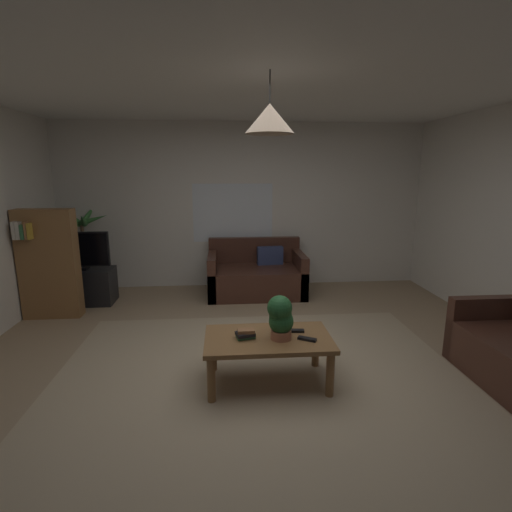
{
  "coord_description": "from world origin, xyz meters",
  "views": [
    {
      "loc": [
        -0.3,
        -3.34,
        1.86
      ],
      "look_at": [
        0.0,
        0.3,
        1.05
      ],
      "focal_mm": 27.08,
      "sensor_mm": 36.0,
      "label": 1
    }
  ],
  "objects_px": {
    "couch_under_window": "(256,276)",
    "potted_palm_corner": "(85,256)",
    "tv_stand": "(81,286)",
    "bookshelf_corner": "(48,263)",
    "pendant_lamp": "(270,119)",
    "book_on_table_0": "(246,336)",
    "book_on_table_1": "(245,334)",
    "remote_on_table_1": "(295,331)",
    "coffee_table": "(268,344)",
    "tv": "(77,250)",
    "remote_on_table_0": "(307,339)",
    "book_on_table_2": "(246,331)",
    "potted_plant_on_table": "(280,317)"
  },
  "relations": [
    {
      "from": "couch_under_window",
      "to": "tv_stand",
      "type": "bearing_deg",
      "value": -174.46
    },
    {
      "from": "book_on_table_0",
      "to": "pendant_lamp",
      "type": "xyz_separation_m",
      "value": [
        0.2,
        0.0,
        1.8
      ]
    },
    {
      "from": "remote_on_table_0",
      "to": "potted_palm_corner",
      "type": "relative_size",
      "value": 0.11
    },
    {
      "from": "book_on_table_0",
      "to": "coffee_table",
      "type": "bearing_deg",
      "value": 1.01
    },
    {
      "from": "book_on_table_1",
      "to": "remote_on_table_0",
      "type": "xyz_separation_m",
      "value": [
        0.53,
        -0.08,
        -0.03
      ]
    },
    {
      "from": "book_on_table_1",
      "to": "book_on_table_2",
      "type": "distance_m",
      "value": 0.03
    },
    {
      "from": "coffee_table",
      "to": "potted_palm_corner",
      "type": "height_order",
      "value": "potted_palm_corner"
    },
    {
      "from": "book_on_table_0",
      "to": "potted_palm_corner",
      "type": "bearing_deg",
      "value": 128.8
    },
    {
      "from": "remote_on_table_0",
      "to": "tv_stand",
      "type": "height_order",
      "value": "tv_stand"
    },
    {
      "from": "remote_on_table_0",
      "to": "tv",
      "type": "xyz_separation_m",
      "value": [
        -2.74,
        2.4,
        0.33
      ]
    },
    {
      "from": "tv",
      "to": "potted_palm_corner",
      "type": "distance_m",
      "value": 0.61
    },
    {
      "from": "tv_stand",
      "to": "tv",
      "type": "distance_m",
      "value": 0.53
    },
    {
      "from": "pendant_lamp",
      "to": "book_on_table_0",
      "type": "bearing_deg",
      "value": -178.99
    },
    {
      "from": "coffee_table",
      "to": "bookshelf_corner",
      "type": "bearing_deg",
      "value": 144.94
    },
    {
      "from": "couch_under_window",
      "to": "pendant_lamp",
      "type": "distance_m",
      "value": 3.25
    },
    {
      "from": "book_on_table_2",
      "to": "tv_stand",
      "type": "xyz_separation_m",
      "value": [
        -2.22,
        2.35,
        -0.26
      ]
    },
    {
      "from": "book_on_table_0",
      "to": "bookshelf_corner",
      "type": "distance_m",
      "value": 3.03
    },
    {
      "from": "tv_stand",
      "to": "bookshelf_corner",
      "type": "xyz_separation_m",
      "value": [
        -0.19,
        -0.51,
        0.46
      ]
    },
    {
      "from": "book_on_table_0",
      "to": "potted_palm_corner",
      "type": "height_order",
      "value": "potted_palm_corner"
    },
    {
      "from": "couch_under_window",
      "to": "tv",
      "type": "distance_m",
      "value": 2.58
    },
    {
      "from": "book_on_table_0",
      "to": "bookshelf_corner",
      "type": "relative_size",
      "value": 0.11
    },
    {
      "from": "couch_under_window",
      "to": "potted_palm_corner",
      "type": "distance_m",
      "value": 2.66
    },
    {
      "from": "book_on_table_2",
      "to": "bookshelf_corner",
      "type": "relative_size",
      "value": 0.1
    },
    {
      "from": "remote_on_table_1",
      "to": "tv_stand",
      "type": "bearing_deg",
      "value": -122.67
    },
    {
      "from": "book_on_table_2",
      "to": "tv",
      "type": "xyz_separation_m",
      "value": [
        -2.22,
        2.33,
        0.27
      ]
    },
    {
      "from": "coffee_table",
      "to": "couch_under_window",
      "type": "bearing_deg",
      "value": 87.58
    },
    {
      "from": "bookshelf_corner",
      "to": "pendant_lamp",
      "type": "bearing_deg",
      "value": -35.06
    },
    {
      "from": "couch_under_window",
      "to": "tv",
      "type": "xyz_separation_m",
      "value": [
        -2.52,
        -0.27,
        0.5
      ]
    },
    {
      "from": "remote_on_table_0",
      "to": "pendant_lamp",
      "type": "relative_size",
      "value": 0.34
    },
    {
      "from": "couch_under_window",
      "to": "tv_stand",
      "type": "distance_m",
      "value": 2.53
    },
    {
      "from": "book_on_table_1",
      "to": "tv_stand",
      "type": "bearing_deg",
      "value": 133.35
    },
    {
      "from": "coffee_table",
      "to": "bookshelf_corner",
      "type": "height_order",
      "value": "bookshelf_corner"
    },
    {
      "from": "book_on_table_2",
      "to": "coffee_table",
      "type": "bearing_deg",
      "value": 5.18
    },
    {
      "from": "tv_stand",
      "to": "pendant_lamp",
      "type": "xyz_separation_m",
      "value": [
        2.41,
        -2.33,
        2.0
      ]
    },
    {
      "from": "remote_on_table_1",
      "to": "tv_stand",
      "type": "xyz_separation_m",
      "value": [
        -2.67,
        2.24,
        -0.2
      ]
    },
    {
      "from": "book_on_table_2",
      "to": "pendant_lamp",
      "type": "bearing_deg",
      "value": 5.18
    },
    {
      "from": "couch_under_window",
      "to": "coffee_table",
      "type": "xyz_separation_m",
      "value": [
        -0.11,
        -2.58,
        0.1
      ]
    },
    {
      "from": "couch_under_window",
      "to": "potted_palm_corner",
      "type": "bearing_deg",
      "value": 173.49
    },
    {
      "from": "book_on_table_1",
      "to": "remote_on_table_1",
      "type": "bearing_deg",
      "value": 12.24
    },
    {
      "from": "potted_plant_on_table",
      "to": "bookshelf_corner",
      "type": "distance_m",
      "value": 3.28
    },
    {
      "from": "book_on_table_0",
      "to": "tv",
      "type": "bearing_deg",
      "value": 133.74
    },
    {
      "from": "book_on_table_0",
      "to": "tv_stand",
      "type": "distance_m",
      "value": 3.22
    },
    {
      "from": "book_on_table_2",
      "to": "book_on_table_0",
      "type": "bearing_deg",
      "value": 107.57
    },
    {
      "from": "remote_on_table_1",
      "to": "pendant_lamp",
      "type": "distance_m",
      "value": 1.83
    },
    {
      "from": "coffee_table",
      "to": "remote_on_table_0",
      "type": "bearing_deg",
      "value": -16.02
    },
    {
      "from": "couch_under_window",
      "to": "bookshelf_corner",
      "type": "relative_size",
      "value": 1.03
    },
    {
      "from": "potted_plant_on_table",
      "to": "tv_stand",
      "type": "xyz_separation_m",
      "value": [
        -2.51,
        2.37,
        -0.39
      ]
    },
    {
      "from": "potted_plant_on_table",
      "to": "tv_stand",
      "type": "relative_size",
      "value": 0.43
    },
    {
      "from": "book_on_table_0",
      "to": "book_on_table_2",
      "type": "height_order",
      "value": "book_on_table_2"
    },
    {
      "from": "coffee_table",
      "to": "pendant_lamp",
      "type": "xyz_separation_m",
      "value": [
        0.0,
        0.0,
        1.88
      ]
    }
  ]
}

